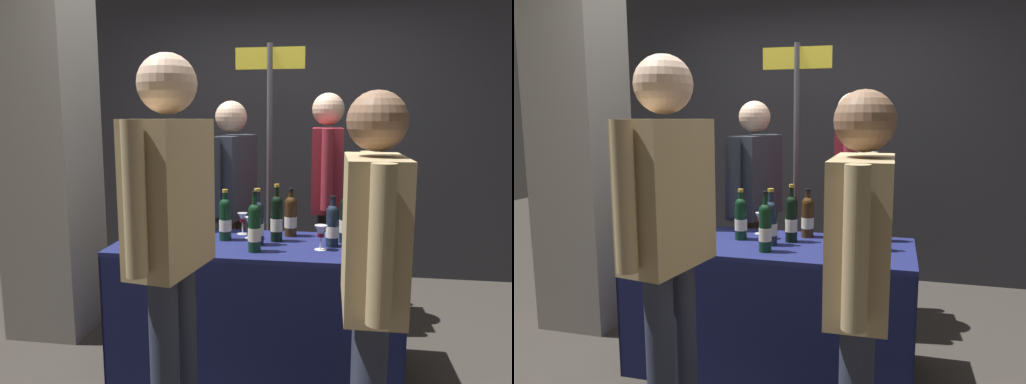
# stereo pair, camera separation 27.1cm
# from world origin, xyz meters

# --- Properties ---
(ground_plane) EXTENTS (12.00, 12.00, 0.00)m
(ground_plane) POSITION_xyz_m (0.00, 0.00, 0.00)
(ground_plane) COLOR #38332D
(back_partition) EXTENTS (6.60, 0.12, 2.79)m
(back_partition) POSITION_xyz_m (0.00, 1.90, 1.39)
(back_partition) COLOR #2D2D33
(back_partition) RESTS_ON ground_plane
(concrete_pillar) EXTENTS (0.51, 0.51, 3.27)m
(concrete_pillar) POSITION_xyz_m (-1.47, 0.34, 1.63)
(concrete_pillar) COLOR gray
(concrete_pillar) RESTS_ON ground_plane
(tasting_table) EXTENTS (1.62, 0.65, 0.77)m
(tasting_table) POSITION_xyz_m (0.00, 0.00, 0.52)
(tasting_table) COLOR #191E51
(tasting_table) RESTS_ON ground_plane
(featured_wine_bottle) EXTENTS (0.07, 0.07, 0.33)m
(featured_wine_bottle) POSITION_xyz_m (0.02, -0.17, 0.91)
(featured_wine_bottle) COLOR black
(featured_wine_bottle) RESTS_ON tasting_table
(display_bottle_0) EXTENTS (0.08, 0.08, 0.33)m
(display_bottle_0) POSITION_xyz_m (0.01, -0.03, 0.90)
(display_bottle_0) COLOR #192333
(display_bottle_0) RESTS_ON tasting_table
(display_bottle_1) EXTENTS (0.07, 0.07, 0.34)m
(display_bottle_1) POSITION_xyz_m (-0.58, -0.10, 0.92)
(display_bottle_1) COLOR #38230F
(display_bottle_1) RESTS_ON tasting_table
(display_bottle_2) EXTENTS (0.07, 0.07, 0.29)m
(display_bottle_2) POSITION_xyz_m (0.43, -0.00, 0.89)
(display_bottle_2) COLOR #192333
(display_bottle_2) RESTS_ON tasting_table
(display_bottle_3) EXTENTS (0.07, 0.07, 0.34)m
(display_bottle_3) POSITION_xyz_m (0.11, 0.07, 0.91)
(display_bottle_3) COLOR black
(display_bottle_3) RESTS_ON tasting_table
(display_bottle_4) EXTENTS (0.07, 0.07, 0.30)m
(display_bottle_4) POSITION_xyz_m (-0.19, 0.05, 0.90)
(display_bottle_4) COLOR black
(display_bottle_4) RESTS_ON tasting_table
(display_bottle_5) EXTENTS (0.07, 0.07, 0.32)m
(display_bottle_5) POSITION_xyz_m (0.51, 0.10, 0.91)
(display_bottle_5) COLOR black
(display_bottle_5) RESTS_ON tasting_table
(display_bottle_6) EXTENTS (0.07, 0.07, 0.34)m
(display_bottle_6) POSITION_xyz_m (0.58, 0.00, 0.91)
(display_bottle_6) COLOR black
(display_bottle_6) RESTS_ON tasting_table
(display_bottle_7) EXTENTS (0.07, 0.07, 0.31)m
(display_bottle_7) POSITION_xyz_m (0.64, 0.22, 0.90)
(display_bottle_7) COLOR #192333
(display_bottle_7) RESTS_ON tasting_table
(display_bottle_8) EXTENTS (0.08, 0.08, 0.30)m
(display_bottle_8) POSITION_xyz_m (0.18, 0.20, 0.90)
(display_bottle_8) COLOR #38230F
(display_bottle_8) RESTS_ON tasting_table
(wine_glass_near_vendor) EXTENTS (0.07, 0.07, 0.13)m
(wine_glass_near_vendor) POSITION_xyz_m (-0.05, 0.10, 0.86)
(wine_glass_near_vendor) COLOR silver
(wine_glass_near_vendor) RESTS_ON tasting_table
(wine_glass_mid) EXTENTS (0.07, 0.07, 0.13)m
(wine_glass_mid) POSITION_xyz_m (-0.12, 0.20, 0.86)
(wine_glass_mid) COLOR silver
(wine_glass_mid) RESTS_ON tasting_table
(wine_glass_near_taster) EXTENTS (0.07, 0.07, 0.14)m
(wine_glass_near_taster) POSITION_xyz_m (0.37, -0.09, 0.87)
(wine_glass_near_taster) COLOR silver
(wine_glass_near_taster) RESTS_ON tasting_table
(vendor_presenter) EXTENTS (0.30, 0.63, 1.60)m
(vendor_presenter) POSITION_xyz_m (-0.27, 0.60, 0.97)
(vendor_presenter) COLOR #4C4233
(vendor_presenter) RESTS_ON ground_plane
(vendor_assistant) EXTENTS (0.23, 0.63, 1.66)m
(vendor_assistant) POSITION_xyz_m (0.39, 0.79, 1.00)
(vendor_assistant) COLOR #4C4233
(vendor_assistant) RESTS_ON ground_plane
(taster_foreground_right) EXTENTS (0.28, 0.58, 1.74)m
(taster_foreground_right) POSITION_xyz_m (-0.22, -0.82, 1.05)
(taster_foreground_right) COLOR #2D3347
(taster_foreground_right) RESTS_ON ground_plane
(taster_foreground_left) EXTENTS (0.22, 0.61, 1.58)m
(taster_foreground_left) POSITION_xyz_m (0.58, -0.91, 0.95)
(taster_foreground_left) COLOR #2D3347
(taster_foreground_left) RESTS_ON ground_plane
(booth_signpost) EXTENTS (0.52, 0.04, 2.03)m
(booth_signpost) POSITION_xyz_m (-0.05, 0.96, 1.24)
(booth_signpost) COLOR #47474C
(booth_signpost) RESTS_ON ground_plane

